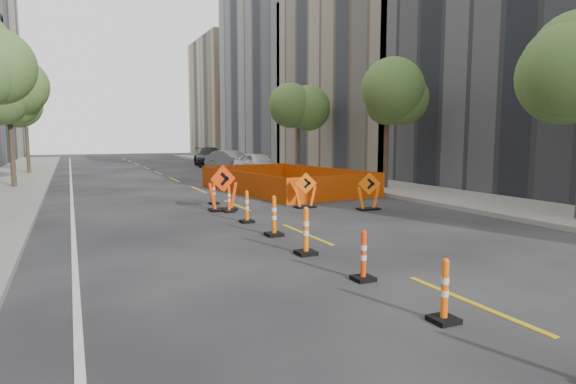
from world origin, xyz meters
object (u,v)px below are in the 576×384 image
channelizer_2 (364,255)px  parked_car_near (258,164)px  channelizer_7 (214,192)px  channelizer_1 (445,290)px  parked_car_far (209,157)px  chevron_sign_center (306,190)px  channelizer_3 (306,231)px  channelizer_5 (247,207)px  parked_car_mid (231,160)px  channelizer_6 (229,199)px  chevron_sign_right (369,191)px  channelizer_4 (274,216)px  chevron_sign_left (223,188)px

channelizer_2 → parked_car_near: 24.46m
channelizer_7 → parked_car_near: (6.60, 12.52, 0.32)m
channelizer_1 → parked_car_far: parked_car_far is taller
chevron_sign_center → channelizer_7: bearing=163.8°
channelizer_3 → channelizer_7: channelizer_3 is taller
channelizer_5 → channelizer_1: bearing=-90.7°
parked_car_mid → channelizer_1: bearing=-124.2°
channelizer_1 → channelizer_6: (0.22, 10.97, -0.01)m
channelizer_1 → parked_car_far: size_ratio=0.17×
channelizer_7 → chevron_sign_center: size_ratio=0.70×
parked_car_mid → channelizer_5: bearing=-128.5°
channelizer_2 → chevron_sign_right: (4.95, 7.21, 0.21)m
channelizer_1 → parked_car_mid: 31.63m
channelizer_2 → channelizer_6: bearing=88.9°
channelizer_6 → chevron_sign_center: bearing=-3.1°
channelizer_4 → channelizer_7: bearing=88.4°
channelizer_7 → parked_car_far: parked_car_far is taller
channelizer_5 → parked_car_near: (6.78, 16.91, 0.28)m
channelizer_5 → parked_car_far: (6.37, 27.95, 0.33)m
chevron_sign_center → parked_car_mid: (3.49, 20.12, 0.11)m
channelizer_1 → channelizer_2: size_ratio=0.99×
channelizer_5 → chevron_sign_right: bearing=7.3°
channelizer_2 → channelizer_6: channelizer_2 is taller
channelizer_4 → channelizer_6: 4.39m
channelizer_2 → parked_car_near: (6.83, 23.49, 0.31)m
parked_car_near → parked_car_mid: parked_car_near is taller
channelizer_7 → chevron_sign_right: (4.72, -3.76, 0.22)m
channelizer_1 → chevron_sign_center: bearing=73.7°
parked_car_mid → channelizer_4: bearing=-127.1°
channelizer_3 → channelizer_5: size_ratio=1.09×
channelizer_5 → chevron_sign_center: size_ratio=0.76×
channelizer_4 → channelizer_3: bearing=-93.6°
channelizer_4 → channelizer_6: channelizer_4 is taller
channelizer_5 → chevron_sign_center: (3.04, 2.03, 0.16)m
chevron_sign_left → parked_car_near: 15.78m
channelizer_7 → chevron_sign_right: 6.04m
channelizer_1 → parked_car_near: 26.59m
channelizer_4 → chevron_sign_right: 5.66m
channelizer_3 → parked_car_near: bearing=72.0°
channelizer_1 → channelizer_3: size_ratio=0.86×
channelizer_6 → chevron_sign_center: chevron_sign_center is taller
channelizer_4 → parked_car_mid: (6.54, 24.34, 0.22)m
channelizer_3 → channelizer_6: (0.26, 6.58, -0.08)m
channelizer_4 → channelizer_7: (0.19, 6.58, -0.08)m
channelizer_3 → channelizer_7: (0.33, 8.77, -0.08)m
parked_car_near → chevron_sign_right: bearing=-103.8°
channelizer_6 → parked_car_mid: (6.42, 19.96, 0.31)m
chevron_sign_right → parked_car_far: parked_car_far is taller
channelizer_1 → chevron_sign_left: chevron_sign_left is taller
chevron_sign_center → parked_car_far: parked_car_far is taller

